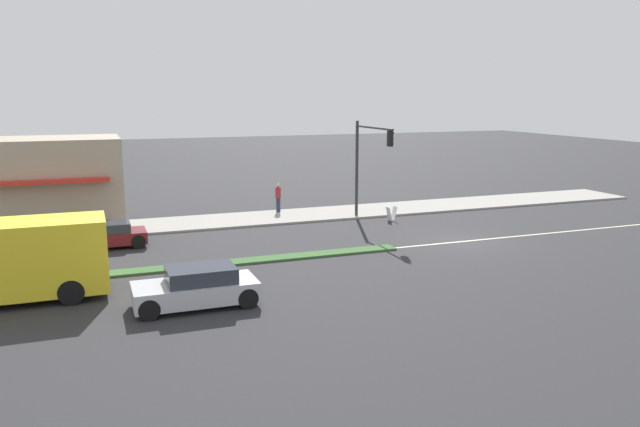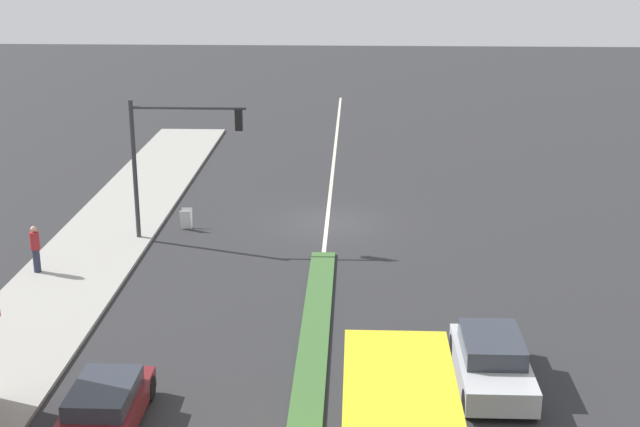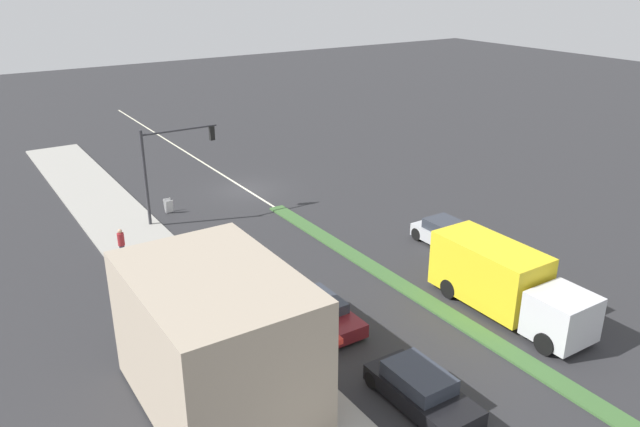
{
  "view_description": "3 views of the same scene",
  "coord_description": "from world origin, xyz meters",
  "px_view_note": "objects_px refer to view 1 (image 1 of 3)",
  "views": [
    {
      "loc": [
        -25.8,
        17.42,
        7.24
      ],
      "look_at": [
        0.15,
        7.64,
        1.91
      ],
      "focal_mm": 35.0,
      "sensor_mm": 36.0,
      "label": 1
    },
    {
      "loc": [
        -1.21,
        36.31,
        11.94
      ],
      "look_at": [
        0.05,
        6.14,
        2.35
      ],
      "focal_mm": 50.0,
      "sensor_mm": 36.0,
      "label": 2
    },
    {
      "loc": [
        17.47,
        36.09,
        14.13
      ],
      "look_at": [
        1.43,
        11.3,
        2.38
      ],
      "focal_mm": 35.0,
      "sensor_mm": 36.0,
      "label": 3
    }
  ],
  "objects_px": {
    "sedan_silver": "(197,287)",
    "pedestrian": "(278,197)",
    "delivery_truck": "(3,262)",
    "traffic_signal_main": "(367,154)",
    "sedan_maroon": "(102,236)",
    "warning_aframe_sign": "(391,214)"
  },
  "relations": [
    {
      "from": "warning_aframe_sign",
      "to": "sedan_maroon",
      "type": "xyz_separation_m",
      "value": [
        -0.88,
        15.89,
        0.16
      ]
    },
    {
      "from": "warning_aframe_sign",
      "to": "traffic_signal_main",
      "type": "bearing_deg",
      "value": 80.54
    },
    {
      "from": "sedan_maroon",
      "to": "sedan_silver",
      "type": "bearing_deg",
      "value": -164.25
    },
    {
      "from": "traffic_signal_main",
      "to": "sedan_maroon",
      "type": "height_order",
      "value": "traffic_signal_main"
    },
    {
      "from": "delivery_truck",
      "to": "sedan_silver",
      "type": "height_order",
      "value": "delivery_truck"
    },
    {
      "from": "sedan_silver",
      "to": "pedestrian",
      "type": "bearing_deg",
      "value": -26.34
    },
    {
      "from": "traffic_signal_main",
      "to": "sedan_maroon",
      "type": "bearing_deg",
      "value": 94.46
    },
    {
      "from": "warning_aframe_sign",
      "to": "sedan_silver",
      "type": "relative_size",
      "value": 0.2
    },
    {
      "from": "pedestrian",
      "to": "sedan_maroon",
      "type": "distance_m",
      "value": 11.69
    },
    {
      "from": "pedestrian",
      "to": "sedan_maroon",
      "type": "height_order",
      "value": "pedestrian"
    },
    {
      "from": "delivery_truck",
      "to": "sedan_maroon",
      "type": "bearing_deg",
      "value": -25.35
    },
    {
      "from": "warning_aframe_sign",
      "to": "sedan_silver",
      "type": "distance_m",
      "value": 17.01
    },
    {
      "from": "delivery_truck",
      "to": "traffic_signal_main",
      "type": "bearing_deg",
      "value": -64.97
    },
    {
      "from": "traffic_signal_main",
      "to": "pedestrian",
      "type": "height_order",
      "value": "traffic_signal_main"
    },
    {
      "from": "sedan_maroon",
      "to": "traffic_signal_main",
      "type": "bearing_deg",
      "value": -85.54
    },
    {
      "from": "sedan_maroon",
      "to": "sedan_silver",
      "type": "height_order",
      "value": "sedan_silver"
    },
    {
      "from": "sedan_silver",
      "to": "sedan_maroon",
      "type": "bearing_deg",
      "value": 15.75
    },
    {
      "from": "traffic_signal_main",
      "to": "sedan_silver",
      "type": "distance_m",
      "value": 16.39
    },
    {
      "from": "sedan_silver",
      "to": "traffic_signal_main",
      "type": "bearing_deg",
      "value": -46.2
    },
    {
      "from": "warning_aframe_sign",
      "to": "sedan_maroon",
      "type": "height_order",
      "value": "sedan_maroon"
    },
    {
      "from": "pedestrian",
      "to": "delivery_truck",
      "type": "relative_size",
      "value": 0.23
    },
    {
      "from": "warning_aframe_sign",
      "to": "sedan_silver",
      "type": "height_order",
      "value": "sedan_silver"
    }
  ]
}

